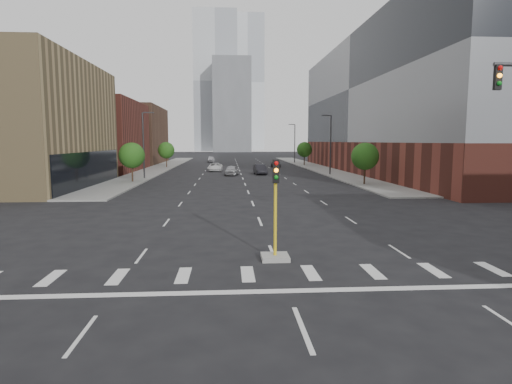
{
  "coord_description": "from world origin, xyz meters",
  "views": [
    {
      "loc": [
        -2.03,
        -9.23,
        5.18
      ],
      "look_at": [
        -0.57,
        13.16,
        2.5
      ],
      "focal_mm": 30.0,
      "sensor_mm": 36.0,
      "label": 1
    }
  ],
  "objects": [
    {
      "name": "streetlight_right_a",
      "position": [
        13.41,
        55.0,
        5.01
      ],
      "size": [
        1.6,
        0.22,
        9.07
      ],
      "color": "#2D2D30",
      "rests_on": "ground"
    },
    {
      "name": "streetlight_right_b",
      "position": [
        13.41,
        90.0,
        5.01
      ],
      "size": [
        1.6,
        0.22,
        9.07
      ],
      "color": "#2D2D30",
      "rests_on": "ground"
    },
    {
      "name": "median_traffic_signal",
      "position": [
        0.0,
        8.97,
        0.97
      ],
      "size": [
        1.2,
        1.2,
        4.4
      ],
      "color": "#999993",
      "rests_on": "ground"
    },
    {
      "name": "streetlight_left",
      "position": [
        -13.41,
        50.0,
        5.01
      ],
      "size": [
        1.6,
        0.22,
        9.07
      ],
      "color": "#2D2D30",
      "rests_on": "ground"
    },
    {
      "name": "tree_left_near",
      "position": [
        -14.0,
        45.0,
        3.39
      ],
      "size": [
        3.2,
        3.2,
        4.85
      ],
      "color": "#382619",
      "rests_on": "ground"
    },
    {
      "name": "sidewalk_right_far",
      "position": [
        15.0,
        74.0,
        0.07
      ],
      "size": [
        5.0,
        92.0,
        0.15
      ],
      "primitive_type": "cube",
      "color": "gray",
      "rests_on": "ground"
    },
    {
      "name": "ground",
      "position": [
        0.0,
        0.0,
        0.0
      ],
      "size": [
        400.0,
        400.0,
        0.0
      ],
      "primitive_type": "plane",
      "color": "black",
      "rests_on": "ground"
    },
    {
      "name": "tree_left_far",
      "position": [
        -14.0,
        75.0,
        3.39
      ],
      "size": [
        3.2,
        3.2,
        4.85
      ],
      "color": "#382619",
      "rests_on": "ground"
    },
    {
      "name": "car_distant",
      "position": [
        -6.18,
        96.0,
        0.74
      ],
      "size": [
        1.92,
        4.43,
        1.49
      ],
      "primitive_type": "imported",
      "rotation": [
        0.0,
        0.0,
        0.04
      ],
      "color": "silver",
      "rests_on": "ground"
    },
    {
      "name": "tower_left",
      "position": [
        -8.0,
        220.0,
        35.0
      ],
      "size": [
        22.0,
        22.0,
        70.0
      ],
      "primitive_type": "cube",
      "color": "#B2B7BC",
      "rests_on": "ground"
    },
    {
      "name": "tree_right_near",
      "position": [
        14.0,
        40.0,
        3.39
      ],
      "size": [
        3.2,
        3.2,
        4.85
      ],
      "color": "#382619",
      "rests_on": "ground"
    },
    {
      "name": "tree_right_far",
      "position": [
        14.0,
        80.0,
        3.39
      ],
      "size": [
        3.2,
        3.2,
        4.85
      ],
      "color": "#382619",
      "rests_on": "ground"
    },
    {
      "name": "tower_right",
      "position": [
        10.0,
        260.0,
        40.0
      ],
      "size": [
        20.0,
        20.0,
        80.0
      ],
      "primitive_type": "cube",
      "color": "#B2B7BC",
      "rests_on": "ground"
    },
    {
      "name": "building_left_far_a",
      "position": [
        -27.5,
        66.0,
        6.0
      ],
      "size": [
        20.0,
        22.0,
        12.0
      ],
      "primitive_type": "cube",
      "color": "brown",
      "rests_on": "ground"
    },
    {
      "name": "building_left_far_b",
      "position": [
        -27.5,
        92.0,
        6.5
      ],
      "size": [
        20.0,
        24.0,
        13.0
      ],
      "primitive_type": "cube",
      "color": "brown",
      "rests_on": "ground"
    },
    {
      "name": "building_right_main",
      "position": [
        29.5,
        60.0,
        11.0
      ],
      "size": [
        24.0,
        70.0,
        22.0
      ],
      "color": "brown",
      "rests_on": "ground"
    },
    {
      "name": "sidewalk_left_far",
      "position": [
        -15.0,
        74.0,
        0.07
      ],
      "size": [
        5.0,
        92.0,
        0.15
      ],
      "primitive_type": "cube",
      "color": "gray",
      "rests_on": "ground"
    },
    {
      "name": "car_deep_right",
      "position": [
        7.47,
        75.86,
        0.67
      ],
      "size": [
        2.19,
        4.72,
        1.34
      ],
      "primitive_type": "imported",
      "rotation": [
        0.0,
        0.0,
        -0.07
      ],
      "color": "black",
      "rests_on": "ground"
    },
    {
      "name": "car_near_left",
      "position": [
        -1.5,
        55.67,
        0.76
      ],
      "size": [
        2.37,
        4.64,
        1.51
      ],
      "primitive_type": "imported",
      "rotation": [
        0.0,
        0.0,
        -0.14
      ],
      "color": "#A4A5A9",
      "rests_on": "ground"
    },
    {
      "name": "car_mid_right",
      "position": [
        2.97,
        57.19,
        0.78
      ],
      "size": [
        1.96,
        4.83,
        1.56
      ],
      "primitive_type": "imported",
      "rotation": [
        0.0,
        0.0,
        0.07
      ],
      "color": "black",
      "rests_on": "ground"
    },
    {
      "name": "tower_mid",
      "position": [
        0.0,
        200.0,
        22.0
      ],
      "size": [
        18.0,
        18.0,
        44.0
      ],
      "primitive_type": "cube",
      "color": "slate",
      "rests_on": "ground"
    },
    {
      "name": "car_far_left",
      "position": [
        -4.22,
        65.11,
        0.69
      ],
      "size": [
        2.47,
        5.07,
        1.39
      ],
      "primitive_type": "imported",
      "rotation": [
        0.0,
        0.0,
        -0.03
      ],
      "color": "white",
      "rests_on": "ground"
    }
  ]
}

